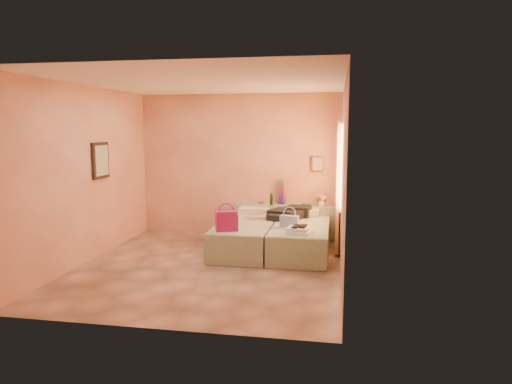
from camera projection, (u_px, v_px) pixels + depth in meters
ground at (210, 266)px, 7.08m from camera, size 4.50×4.50×0.00m
room_walls at (230, 150)px, 7.35m from camera, size 4.02×4.51×2.81m
headboard_ledge at (287, 221)px, 8.92m from camera, size 2.05×0.30×0.65m
bed_left at (246, 236)px, 8.01m from camera, size 0.91×2.00×0.50m
bed_right at (301, 238)px, 7.85m from camera, size 0.91×2.00×0.50m
water_bottle at (271, 199)px, 8.84m from camera, size 0.06×0.06×0.23m
rainbow_box at (283, 192)px, 8.92m from camera, size 0.14×0.14×0.48m
small_dish at (261, 203)px, 9.02m from camera, size 0.15×0.15×0.03m
green_book at (306, 205)px, 8.81m from camera, size 0.20×0.16×0.03m
flower_vase at (322, 199)px, 8.73m from camera, size 0.24×0.24×0.26m
magenta_handbag at (227, 221)px, 7.29m from camera, size 0.40×0.31×0.33m
khaki_garment at (258, 217)px, 8.28m from camera, size 0.35×0.30×0.05m
clothes_pile at (289, 213)px, 8.32m from camera, size 0.79×0.79×0.19m
blue_handbag at (289, 221)px, 7.56m from camera, size 0.32×0.18×0.20m
towel_stack at (300, 231)px, 7.09m from camera, size 0.42×0.38×0.10m
sandal_pair at (300, 226)px, 7.11m from camera, size 0.23×0.27×0.02m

